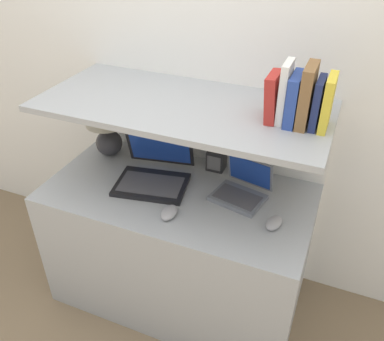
{
  "coord_description": "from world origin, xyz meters",
  "views": [
    {
      "loc": [
        0.68,
        -1.12,
        1.92
      ],
      "look_at": [
        0.08,
        0.34,
        0.87
      ],
      "focal_mm": 38.0,
      "sensor_mm": 36.0,
      "label": 1
    }
  ],
  "objects": [
    {
      "name": "table_lamp",
      "position": [
        -0.5,
        0.52,
        0.94
      ],
      "size": [
        0.22,
        0.22,
        0.34
      ],
      "color": "#2D2D33",
      "rests_on": "desk"
    },
    {
      "name": "book_blue",
      "position": [
        0.48,
        0.41,
        1.27
      ],
      "size": [
        0.04,
        0.17,
        0.2
      ],
      "color": "#284293",
      "rests_on": "shelf"
    },
    {
      "name": "shelf",
      "position": [
        0.0,
        0.41,
        1.16
      ],
      "size": [
        1.31,
        0.61,
        0.03
      ],
      "color": "#999EA3",
      "rests_on": "back_riser"
    },
    {
      "name": "ground_plane",
      "position": [
        0.0,
        0.0,
        0.0
      ],
      "size": [
        12.0,
        12.0,
        0.0
      ],
      "primitive_type": "plane",
      "color": "#7A664C"
    },
    {
      "name": "computer_mouse",
      "position": [
        0.04,
        0.16,
        0.75
      ],
      "size": [
        0.07,
        0.11,
        0.04
      ],
      "color": "#99999E",
      "rests_on": "desk"
    },
    {
      "name": "book_white",
      "position": [
        0.44,
        0.41,
        1.29
      ],
      "size": [
        0.03,
        0.13,
        0.24
      ],
      "color": "silver",
      "rests_on": "shelf"
    },
    {
      "name": "back_riser",
      "position": [
        0.0,
        0.7,
        0.57
      ],
      "size": [
        1.31,
        0.04,
        1.14
      ],
      "color": "white",
      "rests_on": "ground_plane"
    },
    {
      "name": "book_navy",
      "position": [
        0.57,
        0.41,
        1.27
      ],
      "size": [
        0.03,
        0.14,
        0.2
      ],
      "color": "navy",
      "rests_on": "shelf"
    },
    {
      "name": "book_yellow",
      "position": [
        0.61,
        0.41,
        1.28
      ],
      "size": [
        0.03,
        0.15,
        0.21
      ],
      "color": "gold",
      "rests_on": "shelf"
    },
    {
      "name": "laptop_large",
      "position": [
        -0.15,
        0.39,
        0.79
      ],
      "size": [
        0.41,
        0.39,
        0.27
      ],
      "color": "black",
      "rests_on": "desk"
    },
    {
      "name": "second_mouse",
      "position": [
        0.49,
        0.27,
        0.75
      ],
      "size": [
        0.08,
        0.12,
        0.04
      ],
      "color": "#99999E",
      "rests_on": "desk"
    },
    {
      "name": "router_box",
      "position": [
        0.1,
        0.61,
        0.79
      ],
      "size": [
        0.09,
        0.09,
        0.11
      ],
      "color": "black",
      "rests_on": "desk"
    },
    {
      "name": "wall_back",
      "position": [
        0.0,
        0.74,
        1.2
      ],
      "size": [
        6.0,
        0.05,
        2.4
      ],
      "color": "white",
      "rests_on": "ground_plane"
    },
    {
      "name": "book_brown",
      "position": [
        0.53,
        0.41,
        1.29
      ],
      "size": [
        0.04,
        0.17,
        0.24
      ],
      "color": "brown",
      "rests_on": "shelf"
    },
    {
      "name": "desk",
      "position": [
        0.0,
        0.34,
        0.37
      ],
      "size": [
        1.31,
        0.68,
        0.73
      ],
      "color": "#999EA3",
      "rests_on": "ground_plane"
    },
    {
      "name": "book_red",
      "position": [
        0.4,
        0.41,
        1.27
      ],
      "size": [
        0.06,
        0.15,
        0.19
      ],
      "color": "#A82823",
      "rests_on": "shelf"
    },
    {
      "name": "laptop_small",
      "position": [
        0.3,
        0.42,
        0.77
      ],
      "size": [
        0.28,
        0.26,
        0.18
      ],
      "color": "slate",
      "rests_on": "desk"
    }
  ]
}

